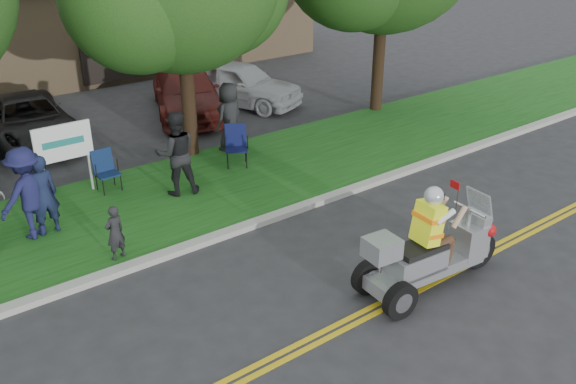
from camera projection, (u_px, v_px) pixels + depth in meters
ground at (372, 287)px, 10.53m from camera, size 120.00×120.00×0.00m
centerline_near at (397, 302)px, 10.11m from camera, size 60.00×0.10×0.01m
centerline_far at (390, 298)px, 10.22m from camera, size 60.00×0.10×0.01m
curb at (269, 218)px, 12.69m from camera, size 60.00×0.25×0.12m
grass_verge at (216, 184)px, 14.24m from camera, size 60.00×4.00×0.10m
commercial_building at (77, 14)px, 24.40m from camera, size 18.00×8.20×4.00m
business_sign at (64, 146)px, 13.14m from camera, size 1.25×0.06×1.75m
trike_scooter at (429, 254)px, 10.24m from camera, size 2.94×1.02×1.92m
lawn_chair_a at (236, 142)px, 15.02m from camera, size 0.73×0.74×1.00m
lawn_chair_b at (105, 168)px, 13.70m from camera, size 0.50×0.52×0.92m
spectator_adult_left at (43, 195)px, 11.71m from camera, size 0.62×0.43×1.64m
spectator_adult_mid at (176, 153)px, 13.32m from camera, size 1.09×0.96×1.90m
spectator_chair_a at (28, 193)px, 11.56m from camera, size 1.35×1.07×1.83m
spectator_chair_b at (230, 117)px, 15.76m from camera, size 1.02×0.83×1.80m
child_left at (115, 233)px, 10.97m from camera, size 0.44×0.34×1.06m
parked_car_mid at (28, 120)px, 16.75m from camera, size 2.39×4.62×1.25m
parked_car_right at (187, 92)px, 19.02m from camera, size 3.60×5.13×1.38m
parked_car_far_right at (239, 83)px, 19.80m from camera, size 3.29×4.54×1.44m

